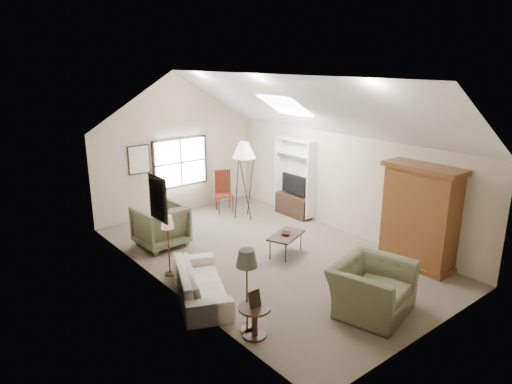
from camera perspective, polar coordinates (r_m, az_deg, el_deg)
room_shell at (r=9.63m, az=1.52°, el=9.84°), size 5.01×8.01×4.00m
window at (r=13.21m, az=-9.41°, el=3.67°), size 1.72×0.08×1.42m
skylight at (r=11.16m, az=3.65°, el=10.77°), size 0.80×1.20×0.52m
wall_art at (r=10.51m, az=-13.37°, el=1.74°), size 1.97×3.71×0.88m
armoire at (r=10.22m, az=19.79°, el=-2.90°), size 0.60×1.50×2.20m
tv_alcove at (r=12.73m, az=4.82°, el=1.97°), size 0.32×1.30×2.10m
media_console at (r=12.95m, az=4.67°, el=-1.69°), size 0.34×1.18×0.60m
tv_panel at (r=12.77m, az=4.73°, el=0.95°), size 0.05×0.90×0.55m
sofa at (r=8.69m, az=-6.91°, el=-11.14°), size 1.58×2.25×0.61m
armchair_near at (r=8.38m, az=14.24°, el=-11.58°), size 1.62×1.50×0.89m
armchair_far at (r=11.04m, az=-11.85°, el=-4.15°), size 1.12×1.15×1.00m
coffee_table at (r=10.43m, az=3.75°, el=-6.57°), size 1.08×0.84×0.49m
bowl at (r=10.33m, az=3.78°, el=-5.18°), size 0.30×0.30×0.06m
side_table at (r=7.57m, az=-0.17°, el=-15.88°), size 0.69×0.69×0.52m
side_chair at (r=13.22m, az=-3.99°, el=0.06°), size 0.61×0.61×1.20m
tripod_lamp at (r=12.48m, az=-1.48°, el=1.50°), size 0.71×0.71×2.20m
dark_lamp at (r=7.47m, az=-1.15°, el=-12.20°), size 0.46×0.46×1.46m
tan_lamp at (r=9.49m, az=-10.87°, el=-6.53°), size 0.35×0.35×1.31m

